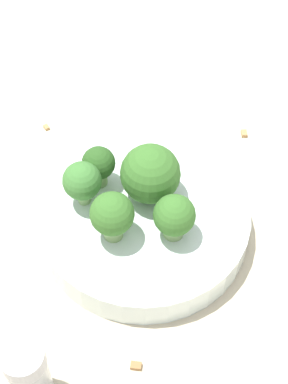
{
  "coord_description": "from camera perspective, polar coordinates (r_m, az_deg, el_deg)",
  "views": [
    {
      "loc": [
        0.07,
        0.34,
        0.53
      ],
      "look_at": [
        0.0,
        0.0,
        0.06
      ],
      "focal_mm": 60.0,
      "sensor_mm": 36.0,
      "label": 1
    }
  ],
  "objects": [
    {
      "name": "bowl",
      "position": [
        0.62,
        0.0,
        -2.59
      ],
      "size": [
        0.2,
        0.2,
        0.03
      ],
      "primitive_type": "cylinder",
      "color": "silver",
      "rests_on": "ground_plane"
    },
    {
      "name": "broccoli_floret_0",
      "position": [
        0.6,
        0.57,
        1.62
      ],
      "size": [
        0.06,
        0.06,
        0.06
      ],
      "color": "#7A9E5B",
      "rests_on": "bowl"
    },
    {
      "name": "broccoli_floret_2",
      "position": [
        0.6,
        -5.52,
        0.92
      ],
      "size": [
        0.04,
        0.04,
        0.05
      ],
      "color": "#8EB770",
      "rests_on": "bowl"
    },
    {
      "name": "broccoli_floret_3",
      "position": [
        0.57,
        -2.85,
        -2.08
      ],
      "size": [
        0.04,
        0.04,
        0.05
      ],
      "color": "#7A9E5B",
      "rests_on": "bowl"
    },
    {
      "name": "almond_crumb_1",
      "position": [
        0.73,
        -8.69,
        5.8
      ],
      "size": [
        0.01,
        0.01,
        0.01
      ],
      "primitive_type": "cube",
      "rotation": [
        0.0,
        0.0,
        5.07
      ],
      "color": "#AD7F4C",
      "rests_on": "ground_plane"
    },
    {
      "name": "ground_plane",
      "position": [
        0.64,
        0.0,
        -3.44
      ],
      "size": [
        3.0,
        3.0,
        0.0
      ],
      "primitive_type": "plane",
      "color": "beige"
    },
    {
      "name": "broccoli_floret_4",
      "position": [
        0.61,
        -4.05,
        2.45
      ],
      "size": [
        0.03,
        0.03,
        0.05
      ],
      "color": "#7A9E5B",
      "rests_on": "bowl"
    },
    {
      "name": "almond_crumb_2",
      "position": [
        0.57,
        -0.72,
        -15.1
      ],
      "size": [
        0.01,
        0.01,
        0.01
      ],
      "primitive_type": "cube",
      "rotation": [
        0.0,
        0.0,
        2.8
      ],
      "color": "olive",
      "rests_on": "ground_plane"
    },
    {
      "name": "almond_crumb_0",
      "position": [
        0.72,
        8.91,
        5.27
      ],
      "size": [
        0.01,
        0.01,
        0.01
      ],
      "primitive_type": "cube",
      "rotation": [
        0.0,
        0.0,
        1.41
      ],
      "color": "#AD7F4C",
      "rests_on": "ground_plane"
    },
    {
      "name": "pepper_shaker",
      "position": [
        0.53,
        -10.22,
        -15.65
      ],
      "size": [
        0.03,
        0.03,
        0.08
      ],
      "color": "#B2B7BC",
      "rests_on": "ground_plane"
    },
    {
      "name": "broccoli_floret_1",
      "position": [
        0.57,
        2.71,
        -2.2
      ],
      "size": [
        0.04,
        0.04,
        0.05
      ],
      "color": "#7A9E5B",
      "rests_on": "bowl"
    }
  ]
}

